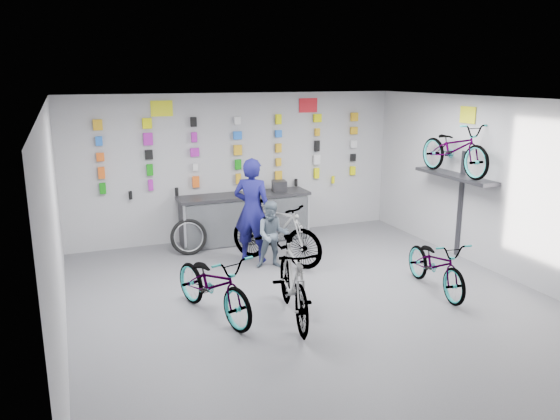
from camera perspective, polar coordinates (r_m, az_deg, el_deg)
name	(u,v)px	position (r m, az deg, el deg)	size (l,w,h in m)	color
floor	(319,307)	(8.24, 4.13, -10.05)	(8.00, 8.00, 0.00)	#525357
ceiling	(323,101)	(7.54, 4.53, 11.27)	(8.00, 8.00, 0.00)	white
wall_back	(237,166)	(11.41, -4.50, 4.57)	(7.00, 7.00, 0.00)	#ADADAF
wall_front	(552,325)	(4.69, 26.55, -10.72)	(7.00, 7.00, 0.00)	#ADADAF
wall_left	(56,235)	(7.01, -22.38, -2.38)	(8.00, 8.00, 0.00)	#ADADAF
wall_right	(512,190)	(9.78, 23.11, 1.92)	(8.00, 8.00, 0.00)	#ADADAF
counter	(245,219)	(11.20, -3.71, -0.91)	(2.70, 0.66, 1.00)	black
merch_wall	(236,152)	(11.29, -4.65, 6.08)	(5.57, 0.08, 1.55)	#0F800E
wall_bracket	(456,180)	(10.54, 17.89, 2.97)	(0.39, 1.90, 2.00)	#333338
sign_left	(162,108)	(10.92, -12.26, 10.32)	(0.42, 0.02, 0.30)	yellow
sign_right	(308,105)	(11.83, 2.96, 10.87)	(0.42, 0.02, 0.30)	red
sign_side	(468,115)	(10.49, 19.02, 9.38)	(0.02, 0.40, 0.30)	yellow
bike_left	(213,284)	(7.80, -6.97, -7.68)	(0.65, 1.85, 0.97)	gray
bike_center	(293,281)	(7.63, 1.38, -7.43)	(0.53, 1.88, 1.13)	gray
bike_right	(436,264)	(8.98, 16.01, -5.47)	(0.59, 1.69, 0.89)	gray
bike_service	(276,233)	(9.86, -0.45, -2.37)	(0.54, 1.93, 1.16)	gray
bike_wall	(455,149)	(10.40, 17.79, 6.13)	(0.63, 1.80, 0.95)	gray
clerk	(252,210)	(9.93, -2.92, -0.02)	(0.70, 0.46, 1.91)	#121152
customer	(272,235)	(9.64, -0.79, -2.60)	(0.59, 0.46, 1.21)	slate
spare_wheel	(189,237)	(10.58, -9.52, -2.80)	(0.72, 0.32, 0.69)	black
register	(279,186)	(11.32, -0.07, 2.52)	(0.28, 0.30, 0.22)	black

